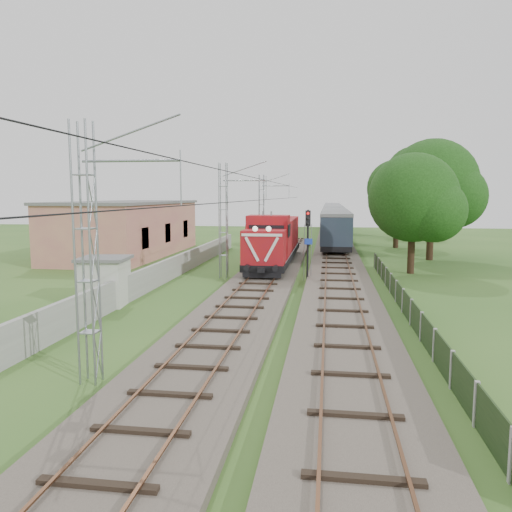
% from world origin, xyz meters
% --- Properties ---
extents(ground, '(140.00, 140.00, 0.00)m').
position_xyz_m(ground, '(0.00, 0.00, 0.00)').
color(ground, '#325A21').
rests_on(ground, ground).
extents(track_main, '(4.20, 70.00, 0.45)m').
position_xyz_m(track_main, '(0.00, 7.00, 0.18)').
color(track_main, '#6B6054').
rests_on(track_main, ground).
extents(track_side, '(4.20, 80.00, 0.45)m').
position_xyz_m(track_side, '(5.00, 20.00, 0.18)').
color(track_side, '#6B6054').
rests_on(track_side, ground).
extents(catenary, '(3.31, 70.00, 8.00)m').
position_xyz_m(catenary, '(-2.95, 12.00, 4.05)').
color(catenary, gray).
rests_on(catenary, ground).
extents(boundary_wall, '(0.25, 40.00, 1.50)m').
position_xyz_m(boundary_wall, '(-6.50, 12.00, 0.75)').
color(boundary_wall, '#9E9E99').
rests_on(boundary_wall, ground).
extents(station_building, '(8.40, 20.40, 5.22)m').
position_xyz_m(station_building, '(-15.00, 24.00, 2.63)').
color(station_building, tan).
rests_on(station_building, ground).
extents(fence, '(0.12, 32.00, 1.20)m').
position_xyz_m(fence, '(8.00, 3.00, 0.60)').
color(fence, black).
rests_on(fence, ground).
extents(locomotive, '(2.94, 16.78, 4.26)m').
position_xyz_m(locomotive, '(0.00, 17.97, 2.21)').
color(locomotive, black).
rests_on(locomotive, ground).
extents(coach_rake, '(3.01, 67.06, 3.48)m').
position_xyz_m(coach_rake, '(5.00, 56.96, 2.50)').
color(coach_rake, black).
rests_on(coach_rake, ground).
extents(signal_post, '(0.53, 0.42, 4.84)m').
position_xyz_m(signal_post, '(2.91, 11.40, 3.32)').
color(signal_post, black).
rests_on(signal_post, ground).
extents(relay_hut, '(2.75, 2.75, 2.57)m').
position_xyz_m(relay_hut, '(-7.40, 2.48, 1.30)').
color(relay_hut, beige).
rests_on(relay_hut, ground).
extents(tree_a, '(6.86, 6.53, 8.89)m').
position_xyz_m(tree_a, '(10.46, 15.90, 5.55)').
color(tree_a, '#3C2618').
rests_on(tree_a, ground).
extents(tree_b, '(8.29, 7.89, 10.74)m').
position_xyz_m(tree_b, '(13.42, 24.19, 6.70)').
color(tree_b, '#3C2618').
rests_on(tree_b, ground).
extents(tree_c, '(6.34, 6.04, 8.22)m').
position_xyz_m(tree_c, '(11.77, 34.49, 5.13)').
color(tree_c, '#3C2618').
rests_on(tree_c, ground).
extents(tree_d, '(7.50, 7.14, 9.72)m').
position_xyz_m(tree_d, '(13.62, 48.44, 6.07)').
color(tree_d, '#3C2618').
rests_on(tree_d, ground).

